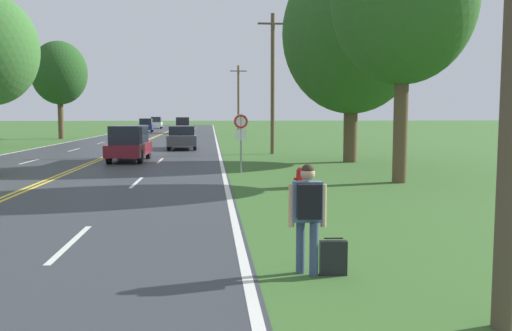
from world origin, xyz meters
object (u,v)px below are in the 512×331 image
object	(u,v)px
car_maroon_van_mid_near	(129,143)
car_red_van_receding	(183,125)
hitchhiker_person	(308,208)
suitcase	(333,258)
car_dark_grey_sedan_mid_far	(182,137)
car_white_suv_horizon	(156,122)
tree_mid_treeline	(404,2)
traffic_sign	(241,129)
car_dark_blue_suv_distant	(146,125)
tree_behind_sign	(59,73)
tree_left_verge	(352,34)
fire_hydrant	(300,178)

from	to	relation	value
car_maroon_van_mid_near	car_red_van_receding	size ratio (longest dim) A/B	0.97
hitchhiker_person	suitcase	world-z (taller)	hitchhiker_person
hitchhiker_person	car_dark_grey_sedan_mid_far	world-z (taller)	hitchhiker_person
hitchhiker_person	car_white_suv_horizon	xyz separation A→B (m)	(-10.42, 83.73, 0.01)
tree_mid_treeline	car_white_suv_horizon	distance (m)	74.92
suitcase	traffic_sign	size ratio (longest dim) A/B	0.24
suitcase	tree_mid_treeline	xyz separation A→B (m)	(4.80, 10.65, 5.97)
tree_mid_treeline	car_dark_blue_suv_distant	distance (m)	57.34
suitcase	car_dark_blue_suv_distant	bearing A→B (deg)	11.27
traffic_sign	car_maroon_van_mid_near	world-z (taller)	traffic_sign
suitcase	tree_behind_sign	world-z (taller)	tree_behind_sign
traffic_sign	car_dark_grey_sedan_mid_far	distance (m)	15.88
traffic_sign	car_white_suv_horizon	xyz separation A→B (m)	(-10.23, 69.46, -0.77)
car_maroon_van_mid_near	car_red_van_receding	distance (m)	40.35
traffic_sign	car_white_suv_horizon	size ratio (longest dim) A/B	0.56
suitcase	tree_behind_sign	xyz separation A→B (m)	(-16.39, 46.65, 6.11)
car_red_van_receding	hitchhiker_person	bearing A→B (deg)	2.05
tree_behind_sign	car_white_suv_horizon	distance (m)	37.89
tree_mid_treeline	car_dark_grey_sedan_mid_far	xyz separation A→B (m)	(-8.59, 19.15, -5.41)
tree_left_verge	car_red_van_receding	distance (m)	43.39
fire_hydrant	car_white_suv_horizon	bearing A→B (deg)	99.05
traffic_sign	car_dark_grey_sedan_mid_far	size ratio (longest dim) A/B	0.50
hitchhiker_person	tree_left_verge	bearing A→B (deg)	-14.17
tree_left_verge	suitcase	bearing A→B (deg)	-105.34
tree_behind_sign	car_maroon_van_mid_near	xyz separation A→B (m)	(10.43, -26.34, -5.42)
fire_hydrant	car_dark_blue_suv_distant	distance (m)	57.52
hitchhiker_person	car_dark_grey_sedan_mid_far	distance (m)	29.98
car_white_suv_horizon	suitcase	bearing A→B (deg)	-173.91
car_dark_grey_sedan_mid_far	car_red_van_receding	distance (m)	30.89
fire_hydrant	car_dark_blue_suv_distant	bearing A→B (deg)	101.49
fire_hydrant	tree_behind_sign	distance (m)	41.64
car_maroon_van_mid_near	car_dark_grey_sedan_mid_far	bearing A→B (deg)	168.68
car_dark_blue_suv_distant	car_dark_grey_sedan_mid_far	bearing A→B (deg)	-172.36
car_red_van_receding	car_white_suv_horizon	world-z (taller)	car_red_van_receding
tree_left_verge	car_maroon_van_mid_near	xyz separation A→B (m)	(-11.14, 1.42, -5.41)
car_red_van_receding	car_white_suv_horizon	xyz separation A→B (m)	(-5.51, 23.09, -0.01)
tree_behind_sign	tree_left_verge	bearing A→B (deg)	-52.14
traffic_sign	car_dark_grey_sedan_mid_far	bearing A→B (deg)	101.69
traffic_sign	car_red_van_receding	distance (m)	46.62
fire_hydrant	car_red_van_receding	xyz separation A→B (m)	(-6.35, 51.34, 0.69)
suitcase	car_dark_blue_suv_distant	distance (m)	66.51
tree_mid_treeline	car_red_van_receding	bearing A→B (deg)	101.42
hitchhiker_person	car_dark_grey_sedan_mid_far	size ratio (longest dim) A/B	0.35
tree_behind_sign	tree_mid_treeline	xyz separation A→B (m)	(21.19, -36.00, -0.14)
fire_hydrant	tree_left_verge	size ratio (longest dim) A/B	0.07
tree_behind_sign	car_dark_grey_sedan_mid_far	size ratio (longest dim) A/B	1.96
car_maroon_van_mid_near	car_dark_grey_sedan_mid_far	distance (m)	9.74
fire_hydrant	car_white_suv_horizon	size ratio (longest dim) A/B	0.16
traffic_sign	car_white_suv_horizon	distance (m)	70.21
car_dark_grey_sedan_mid_far	car_dark_blue_suv_distant	size ratio (longest dim) A/B	1.17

